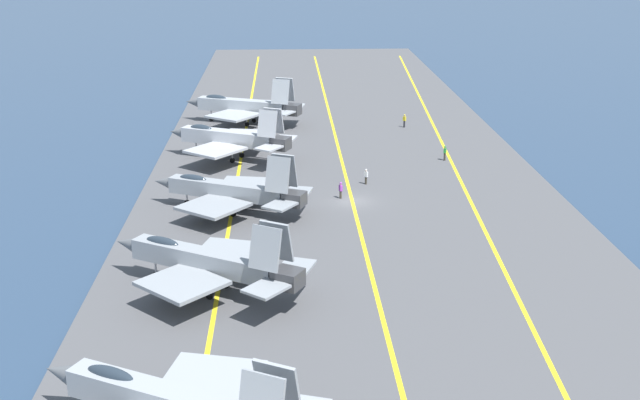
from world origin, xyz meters
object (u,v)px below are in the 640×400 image
Objects in this scene: parked_jet_second at (208,261)px; parked_jet_third at (231,191)px; crew_yellow_vest at (404,120)px; parked_jet_fifth at (244,106)px; crew_green_vest at (445,152)px; crew_purple_vest at (341,189)px; parked_jet_fourth at (230,138)px; crew_white_vest at (366,176)px.

parked_jet_third is at bearing -2.03° from parked_jet_second.
crew_yellow_vest is at bearing -23.46° from parked_jet_second.
parked_jet_fifth is 22.39m from crew_yellow_vest.
crew_yellow_vest reaches higher than crew_green_vest.
parked_jet_fifth is at bearing -0.34° from parked_jet_second.
parked_jet_fifth reaches higher than crew_green_vest.
crew_purple_vest is at bearing -28.05° from parked_jet_second.
parked_jet_fourth is at bearing 177.35° from parked_jet_fifth.
parked_jet_fourth is 9.08× the size of crew_purple_vest.
parked_jet_fourth is at bearing 123.45° from crew_yellow_vest.
crew_green_vest is at bearing -44.73° from crew_purple_vest.
crew_white_vest is at bearing -153.53° from parked_jet_fifth.
crew_yellow_vest is (-3.03, -22.13, -1.57)m from parked_jet_fifth.
parked_jet_third is at bearing 147.17° from crew_yellow_vest.
parked_jet_fifth reaches higher than parked_jet_second.
crew_yellow_vest reaches higher than crew_purple_vest.
parked_jet_third is at bearing 120.74° from crew_white_vest.
crew_yellow_vest is (33.81, -21.82, -1.18)m from parked_jet_third.
parked_jet_third is at bearing 108.52° from crew_purple_vest.
crew_green_vest is (-1.54, -25.34, -1.64)m from parked_jet_fourth.
parked_jet_third is 11.52m from crew_purple_vest.
crew_purple_vest is (-30.17, 10.96, -0.06)m from crew_yellow_vest.
parked_jet_third is 40.26m from crew_yellow_vest.
parked_jet_second is 24.50m from crew_purple_vest.
crew_white_vest is (-28.57, -14.23, -1.65)m from parked_jet_fifth.
parked_jet_third is at bearing -179.52° from parked_jet_fifth.
parked_jet_fourth is 9.24× the size of crew_white_vest.
crew_green_vest is at bearing -171.92° from crew_yellow_vest.
parked_jet_fifth is (18.21, -0.84, -0.05)m from parked_jet_fourth.
crew_yellow_vest is at bearing -17.19° from crew_white_vest.
parked_jet_second is 30.03m from crew_white_vest.
parked_jet_fourth reaches higher than parked_jet_third.
crew_yellow_vest is 26.73m from crew_white_vest.
parked_jet_fourth is at bearing 3.54° from parked_jet_third.
crew_purple_vest is (21.58, -11.50, -1.56)m from parked_jet_second.
parked_jet_fourth is at bearing 86.53° from crew_green_vest.
crew_white_vest is (26.22, -14.56, -1.58)m from parked_jet_second.
parked_jet_fifth is 9.94× the size of crew_purple_vest.
parked_jet_second is 36.58m from parked_jet_fourth.
crew_purple_vest is 5.56m from crew_white_vest.
crew_yellow_vest is (51.75, -22.46, -1.50)m from parked_jet_second.
crew_green_vest reaches higher than crew_white_vest.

